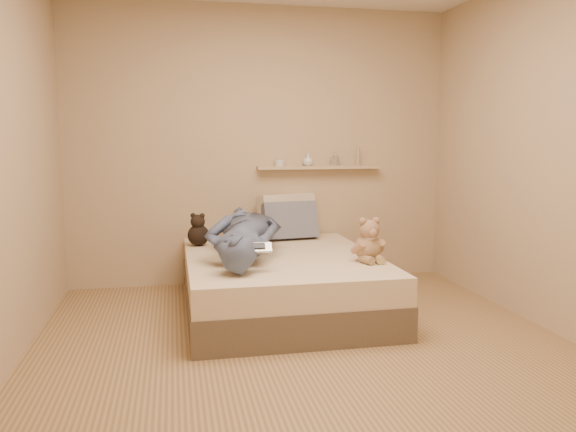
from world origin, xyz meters
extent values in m
plane|color=#9F7D52|center=(0.00, 0.00, 0.00)|extent=(3.80, 3.80, 0.00)
plane|color=tan|center=(0.00, 1.90, 1.30)|extent=(3.60, 0.00, 3.60)
plane|color=tan|center=(0.00, -1.90, 1.30)|extent=(3.60, 0.00, 3.60)
plane|color=tan|center=(1.80, 0.00, 1.30)|extent=(0.00, 3.80, 3.80)
cube|color=brown|center=(0.00, 0.93, 0.12)|extent=(1.50, 1.90, 0.25)
cube|color=beige|center=(0.00, 0.93, 0.35)|extent=(1.48, 1.88, 0.20)
cube|color=silver|center=(-0.27, 0.38, 0.62)|extent=(0.20, 0.09, 0.07)
cube|color=black|center=(-0.27, 0.38, 0.64)|extent=(0.11, 0.05, 0.03)
sphere|color=#8E6A4E|center=(0.60, 0.57, 0.55)|extent=(0.21, 0.21, 0.21)
sphere|color=#9C7956|center=(0.60, 0.55, 0.69)|extent=(0.15, 0.15, 0.15)
sphere|color=#9C7C55|center=(0.55, 0.55, 0.76)|extent=(0.06, 0.06, 0.06)
sphere|color=#8E664E|center=(0.65, 0.55, 0.76)|extent=(0.06, 0.06, 0.06)
sphere|color=#8E694E|center=(0.61, 0.48, 0.68)|extent=(0.06, 0.06, 0.06)
cylinder|color=#A87559|center=(0.51, 0.53, 0.57)|extent=(0.10, 0.14, 0.12)
cylinder|color=#977150|center=(0.70, 0.55, 0.57)|extent=(0.08, 0.14, 0.12)
cylinder|color=#8E6E4C|center=(0.56, 0.47, 0.48)|extent=(0.10, 0.15, 0.07)
cylinder|color=#A18956|center=(0.66, 0.48, 0.48)|extent=(0.08, 0.14, 0.07)
cylinder|color=beige|center=(0.60, 0.55, 0.63)|extent=(0.12, 0.12, 0.02)
sphere|color=black|center=(-0.63, 1.46, 0.54)|extent=(0.19, 0.19, 0.19)
sphere|color=black|center=(-0.63, 1.45, 0.66)|extent=(0.12, 0.12, 0.12)
sphere|color=black|center=(-0.67, 1.46, 0.71)|extent=(0.05, 0.05, 0.05)
sphere|color=black|center=(-0.59, 1.43, 0.71)|extent=(0.05, 0.05, 0.05)
cube|color=beige|center=(0.22, 1.76, 0.65)|extent=(0.59, 0.38, 0.42)
cube|color=slate|center=(0.22, 1.62, 0.62)|extent=(0.52, 0.29, 0.37)
imported|color=#464F6E|center=(-0.28, 0.97, 0.64)|extent=(0.89, 1.64, 0.37)
cube|color=tan|center=(0.55, 1.84, 1.10)|extent=(1.20, 0.12, 0.03)
cylinder|color=silver|center=(0.16, 1.84, 1.15)|extent=(0.09, 0.09, 0.06)
imported|color=silver|center=(0.44, 1.84, 1.17)|extent=(0.12, 0.12, 0.12)
imported|color=silver|center=(0.71, 1.84, 1.18)|extent=(0.09, 0.09, 0.14)
cylinder|color=silver|center=(0.94, 1.84, 1.20)|extent=(0.04, 0.04, 0.17)
camera|label=1|loc=(-0.83, -3.39, 1.36)|focal=35.00mm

